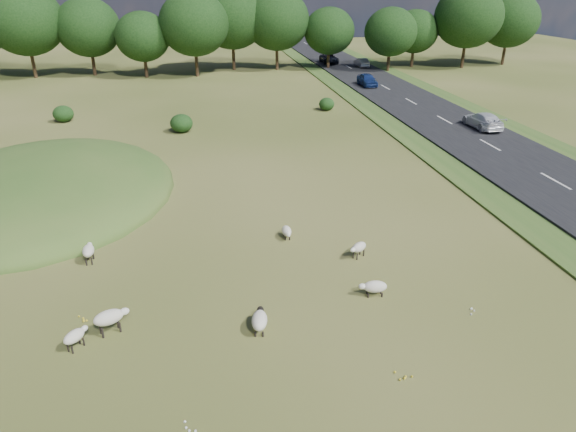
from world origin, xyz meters
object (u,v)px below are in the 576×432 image
object	(u,v)px
sheep_5	(359,247)
car_3	(329,58)
car_5	(367,80)
sheep_6	(287,231)
sheep_0	(110,317)
car_0	(314,39)
sheep_1	(259,320)
sheep_2	(374,287)
car_2	(362,62)
car_6	(483,120)
sheep_4	(75,336)
sheep_3	(88,251)

from	to	relation	value
sheep_5	car_3	xyz separation A→B (m)	(13.27, 59.37, 0.40)
car_5	sheep_6	bearing A→B (deg)	-113.29
sheep_0	car_0	distance (m)	95.75
sheep_1	car_5	size ratio (longest dim) A/B	0.32
sheep_2	car_5	xyz separation A→B (m)	(13.58, 43.50, 0.53)
sheep_6	car_3	xyz separation A→B (m)	(16.25, 56.85, 0.54)
sheep_1	sheep_2	size ratio (longest dim) A/B	1.13
car_0	car_3	bearing A→B (deg)	82.37
sheep_2	car_2	size ratio (longest dim) A/B	0.32
car_2	sheep_5	bearing A→B (deg)	72.70
sheep_2	car_6	size ratio (longest dim) A/B	0.26
sheep_1	car_5	distance (m)	48.67
sheep_5	car_2	world-z (taller)	car_2
sheep_4	car_3	distance (m)	68.72
sheep_3	sheep_5	bearing A→B (deg)	-100.88
sheep_1	sheep_3	distance (m)	9.61
sheep_6	sheep_2	bearing A→B (deg)	24.30
sheep_0	sheep_2	world-z (taller)	sheep_0
sheep_3	car_6	world-z (taller)	car_6
sheep_2	sheep_4	distance (m)	11.52
sheep_1	car_5	world-z (taller)	car_5
car_2	car_3	xyz separation A→B (m)	(-3.80, 4.57, 0.05)
sheep_0	sheep_6	xyz separation A→B (m)	(7.66, 6.44, -0.28)
sheep_1	sheep_6	bearing A→B (deg)	-7.11
car_3	car_6	distance (m)	39.76
sheep_0	car_6	xyz separation A→B (m)	(27.71, 23.71, 0.25)
sheep_3	car_5	world-z (taller)	car_5
sheep_5	car_5	bearing A→B (deg)	-144.03
car_0	car_5	world-z (taller)	car_5
sheep_2	sheep_6	distance (m)	6.33
sheep_3	car_5	xyz separation A→B (m)	(25.63, 38.58, 0.38)
sheep_1	car_5	bearing A→B (deg)	-12.25
car_6	sheep_6	bearing A→B (deg)	40.75
sheep_5	car_5	distance (m)	42.41
sheep_6	sheep_0	bearing A→B (deg)	-50.65
sheep_1	sheep_3	world-z (taller)	sheep_3
car_2	sheep_0	bearing A→B (deg)	64.74
sheep_3	car_6	xyz separation A→B (m)	(29.43, 18.10, 0.33)
car_5	car_6	size ratio (longest dim) A/B	0.91
car_0	sheep_3	bearing A→B (deg)	71.11
car_3	car_6	xyz separation A→B (m)	(3.80, -39.58, -0.01)
sheep_6	car_3	bearing A→B (deg)	163.33
sheep_0	sheep_2	size ratio (longest dim) A/B	1.13
sheep_2	car_3	size ratio (longest dim) A/B	0.25
sheep_0	sheep_1	bearing A→B (deg)	-31.91
sheep_6	sheep_4	bearing A→B (deg)	-51.45
sheep_5	car_3	bearing A→B (deg)	-138.39
car_6	sheep_3	bearing A→B (deg)	31.58
sheep_1	car_6	size ratio (longest dim) A/B	0.29
sheep_0	car_3	size ratio (longest dim) A/B	0.28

